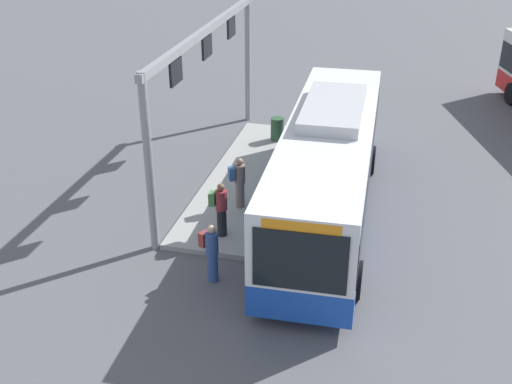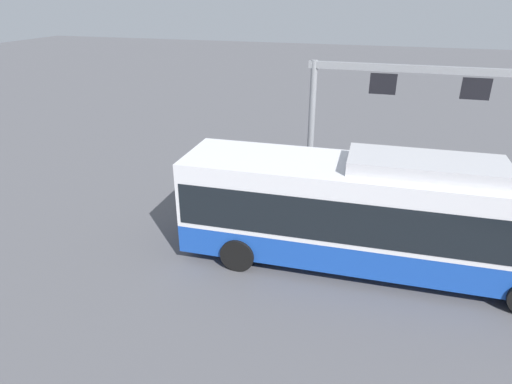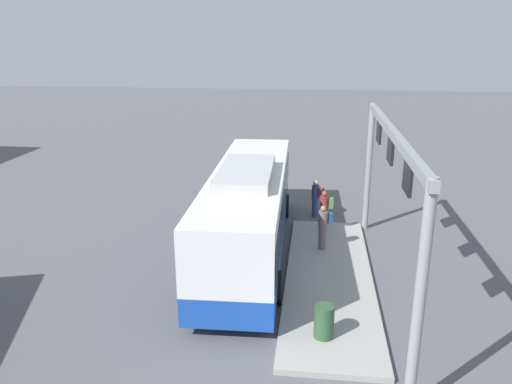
% 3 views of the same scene
% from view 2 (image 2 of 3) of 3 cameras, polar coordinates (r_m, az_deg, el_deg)
% --- Properties ---
extents(ground_plane, '(120.00, 120.00, 0.00)m').
position_cam_2_polar(ground_plane, '(13.78, 15.43, -9.20)').
color(ground_plane, '#56565B').
extents(platform_curb, '(10.00, 2.80, 0.16)m').
position_cam_2_polar(platform_curb, '(16.42, 22.73, -4.23)').
color(platform_curb, '#9E9E99').
rests_on(platform_curb, ground).
extents(bus_main, '(11.64, 2.95, 3.46)m').
position_cam_2_polar(bus_main, '(12.89, 16.35, -2.45)').
color(bus_main, '#1947AD').
rests_on(bus_main, ground).
extents(person_boarding, '(0.37, 0.54, 1.67)m').
position_cam_2_polar(person_boarding, '(15.83, 8.82, 0.36)').
color(person_boarding, black).
rests_on(person_boarding, platform_curb).
extents(person_waiting_near, '(0.49, 0.60, 1.67)m').
position_cam_2_polar(person_waiting_near, '(15.94, 1.41, 0.20)').
color(person_waiting_near, '#334C8C').
rests_on(person_waiting_near, ground).
extents(person_waiting_mid, '(0.52, 0.61, 1.67)m').
position_cam_2_polar(person_waiting_mid, '(15.67, 15.29, -0.52)').
color(person_waiting_mid, slate).
rests_on(person_waiting_mid, platform_curb).
extents(platform_sign_gantry, '(11.13, 0.24, 5.20)m').
position_cam_2_polar(platform_sign_gantry, '(16.69, 25.97, 9.59)').
color(platform_sign_gantry, gray).
rests_on(platform_sign_gantry, ground).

